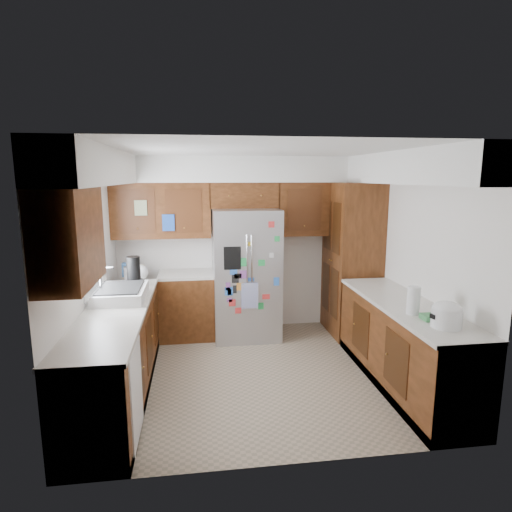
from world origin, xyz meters
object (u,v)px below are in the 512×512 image
at_px(fridge, 246,274).
at_px(paper_towel, 413,300).
at_px(pantry, 352,259).
at_px(rice_cooker, 447,314).

bearing_deg(fridge, paper_towel, -55.66).
relative_size(fridge, paper_towel, 6.59).
height_order(pantry, paper_towel, pantry).
bearing_deg(pantry, fridge, 177.94).
distance_m(pantry, paper_towel, 1.98).
bearing_deg(rice_cooker, pantry, 89.99).
relative_size(pantry, paper_towel, 7.88).
distance_m(rice_cooker, paper_towel, 0.40).
bearing_deg(pantry, paper_towel, -93.26).
height_order(fridge, rice_cooker, fridge).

